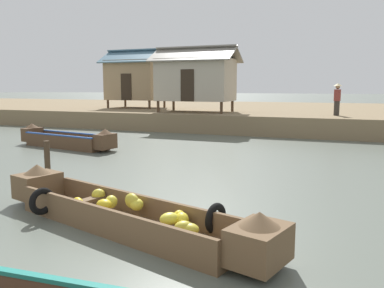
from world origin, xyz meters
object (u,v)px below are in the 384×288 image
(cargo_boat_upstream, at_px, (67,140))
(vendor_person, at_px, (337,98))
(banana_boat, at_px, (124,213))
(stilt_house_left, at_px, (136,79))
(stilt_house_mid_left, at_px, (196,79))
(mooring_post, at_px, (47,164))

(cargo_boat_upstream, xyz_separation_m, vendor_person, (10.22, 8.74, 1.63))
(cargo_boat_upstream, bearing_deg, vendor_person, 40.52)
(banana_boat, relative_size, stilt_house_left, 1.37)
(banana_boat, height_order, stilt_house_mid_left, stilt_house_mid_left)
(vendor_person, xyz_separation_m, mooring_post, (-6.33, -14.26, -1.36))
(banana_boat, relative_size, stilt_house_mid_left, 1.20)
(banana_boat, bearing_deg, stilt_house_left, 118.75)
(stilt_house_mid_left, distance_m, mooring_post, 14.81)
(cargo_boat_upstream, relative_size, stilt_house_left, 1.13)
(stilt_house_left, bearing_deg, cargo_boat_upstream, -74.24)
(vendor_person, bearing_deg, stilt_house_mid_left, 178.05)
(stilt_house_left, distance_m, mooring_post, 18.94)
(mooring_post, bearing_deg, stilt_house_mid_left, 96.35)
(cargo_boat_upstream, height_order, vendor_person, vendor_person)
(cargo_boat_upstream, height_order, stilt_house_mid_left, stilt_house_mid_left)
(stilt_house_mid_left, height_order, vendor_person, stilt_house_mid_left)
(banana_boat, distance_m, stilt_house_left, 22.06)
(mooring_post, bearing_deg, cargo_boat_upstream, 125.17)
(cargo_boat_upstream, bearing_deg, mooring_post, -54.83)
(stilt_house_mid_left, relative_size, vendor_person, 3.02)
(stilt_house_left, relative_size, mooring_post, 3.76)
(cargo_boat_upstream, distance_m, vendor_person, 13.55)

